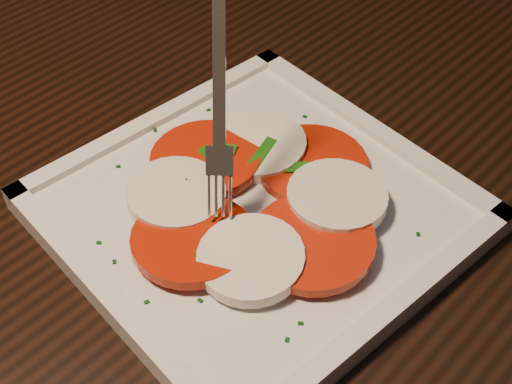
{
  "coord_description": "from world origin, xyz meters",
  "views": [
    {
      "loc": [
        -0.01,
        -0.47,
        1.15
      ],
      "look_at": [
        -0.23,
        -0.18,
        0.78
      ],
      "focal_mm": 50.0,
      "sensor_mm": 36.0,
      "label": 1
    }
  ],
  "objects": [
    {
      "name": "table",
      "position": [
        -0.2,
        -0.14,
        0.65
      ],
      "size": [
        1.28,
        0.92,
        0.75
      ],
      "rotation": [
        0.0,
        0.0,
        -0.1
      ],
      "color": "black",
      "rests_on": "ground"
    },
    {
      "name": "plate",
      "position": [
        -0.23,
        -0.18,
        0.76
      ],
      "size": [
        0.32,
        0.32,
        0.01
      ],
      "primitive_type": "cube",
      "rotation": [
        0.0,
        0.0,
        -0.19
      ],
      "color": "silver",
      "rests_on": "table"
    },
    {
      "name": "caprese_salad",
      "position": [
        -0.23,
        -0.18,
        0.77
      ],
      "size": [
        0.23,
        0.22,
        0.02
      ],
      "color": "#B91704",
      "rests_on": "plate"
    },
    {
      "name": "fork",
      "position": [
        -0.25,
        -0.19,
        0.86
      ],
      "size": [
        0.06,
        0.07,
        0.16
      ],
      "primitive_type": null,
      "rotation": [
        0.0,
        0.0,
        0.61
      ],
      "color": "white",
      "rests_on": "caprese_salad"
    }
  ]
}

